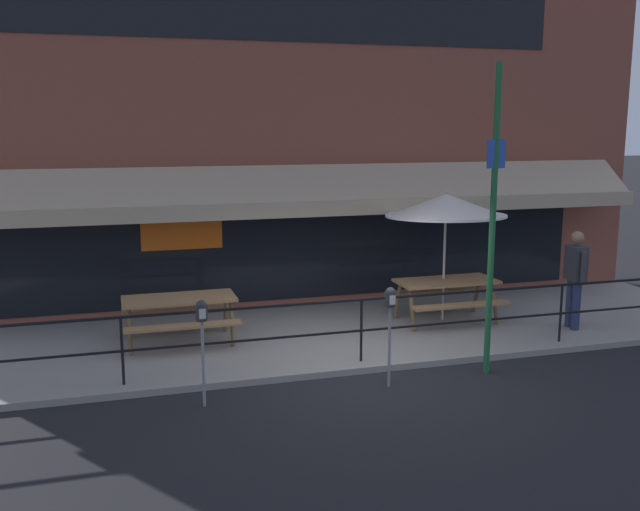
% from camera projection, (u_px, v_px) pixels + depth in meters
% --- Properties ---
extents(ground_plane, '(120.00, 120.00, 0.00)m').
position_uv_depth(ground_plane, '(368.00, 374.00, 10.46)').
color(ground_plane, black).
extents(patio_deck, '(15.00, 4.00, 0.10)m').
position_uv_depth(patio_deck, '(328.00, 333.00, 12.34)').
color(patio_deck, gray).
rests_on(patio_deck, ground).
extents(restaurant_building, '(15.00, 1.60, 8.29)m').
position_uv_depth(restaurant_building, '(294.00, 98.00, 13.70)').
color(restaurant_building, brown).
rests_on(restaurant_building, ground).
extents(patio_railing, '(13.84, 0.04, 0.97)m').
position_uv_depth(patio_railing, '(361.00, 316.00, 10.60)').
color(patio_railing, black).
rests_on(patio_railing, patio_deck).
extents(picnic_table_left, '(1.80, 1.42, 0.76)m').
position_uv_depth(picnic_table_left, '(179.00, 307.00, 11.50)').
color(picnic_table_left, '#997047').
rests_on(picnic_table_left, patio_deck).
extents(picnic_table_centre, '(1.80, 1.42, 0.76)m').
position_uv_depth(picnic_table_centre, '(446.00, 288.00, 12.78)').
color(picnic_table_centre, '#997047').
rests_on(picnic_table_centre, patio_deck).
extents(patio_umbrella_centre, '(2.14, 2.14, 2.38)m').
position_uv_depth(patio_umbrella_centre, '(446.00, 206.00, 12.62)').
color(patio_umbrella_centre, '#B7B2A8').
rests_on(patio_umbrella_centre, patio_deck).
extents(pedestrian_walking, '(0.29, 0.62, 1.71)m').
position_uv_depth(pedestrian_walking, '(575.00, 274.00, 12.29)').
color(pedestrian_walking, navy).
rests_on(pedestrian_walking, patio_deck).
extents(parking_meter_near, '(0.15, 0.16, 1.42)m').
position_uv_depth(parking_meter_near, '(202.00, 321.00, 9.06)').
color(parking_meter_near, gray).
rests_on(parking_meter_near, ground).
extents(parking_meter_far, '(0.15, 0.16, 1.42)m').
position_uv_depth(parking_meter_far, '(390.00, 307.00, 9.76)').
color(parking_meter_far, gray).
rests_on(parking_meter_far, ground).
extents(street_sign_pole, '(0.28, 0.09, 4.45)m').
position_uv_depth(street_sign_pole, '(493.00, 219.00, 10.09)').
color(street_sign_pole, '#1E6033').
rests_on(street_sign_pole, ground).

